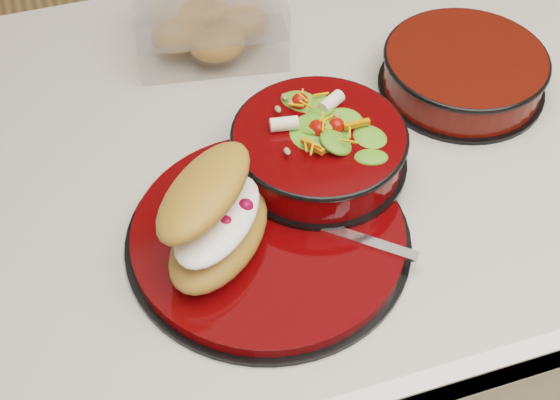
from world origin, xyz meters
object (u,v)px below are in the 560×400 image
object	(u,v)px
salad_bowl	(319,143)
croissant	(216,217)
fork	(333,230)
island_counter	(336,316)
pastry_box	(210,20)
dinner_plate	(269,236)
extra_bowl	(464,70)

from	to	relation	value
salad_bowl	croissant	xyz separation A→B (m)	(-0.14, -0.08, 0.01)
croissant	fork	bearing A→B (deg)	-57.04
croissant	fork	xyz separation A→B (m)	(0.12, -0.02, -0.04)
island_counter	croissant	bearing A→B (deg)	-144.61
fork	croissant	bearing A→B (deg)	122.07
fork	pastry_box	distance (m)	0.38
dinner_plate	fork	world-z (taller)	fork
island_counter	fork	xyz separation A→B (m)	(-0.10, -0.17, 0.47)
island_counter	pastry_box	size ratio (longest dim) A/B	5.72
pastry_box	extra_bowl	distance (m)	0.34
salad_bowl	pastry_box	xyz separation A→B (m)	(-0.06, 0.28, -0.01)
pastry_box	island_counter	bearing A→B (deg)	-48.31
dinner_plate	fork	bearing A→B (deg)	-19.13
pastry_box	extra_bowl	world-z (taller)	pastry_box
salad_bowl	fork	world-z (taller)	salad_bowl
island_counter	extra_bowl	distance (m)	0.50
salad_bowl	fork	distance (m)	0.11
dinner_plate	salad_bowl	distance (m)	0.12
dinner_plate	pastry_box	size ratio (longest dim) A/B	1.44
island_counter	fork	bearing A→B (deg)	-118.95
island_counter	salad_bowl	world-z (taller)	salad_bowl
croissant	pastry_box	distance (m)	0.37
extra_bowl	pastry_box	bearing A→B (deg)	147.05
fork	pastry_box	bearing A→B (deg)	46.59
island_counter	dinner_plate	world-z (taller)	dinner_plate
pastry_box	croissant	bearing A→B (deg)	-94.44
island_counter	croissant	size ratio (longest dim) A/B	6.74
salad_bowl	croissant	size ratio (longest dim) A/B	1.12
island_counter	pastry_box	bearing A→B (deg)	122.94
island_counter	salad_bowl	distance (m)	0.51
island_counter	fork	size ratio (longest dim) A/B	8.54
dinner_plate	extra_bowl	size ratio (longest dim) A/B	1.44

